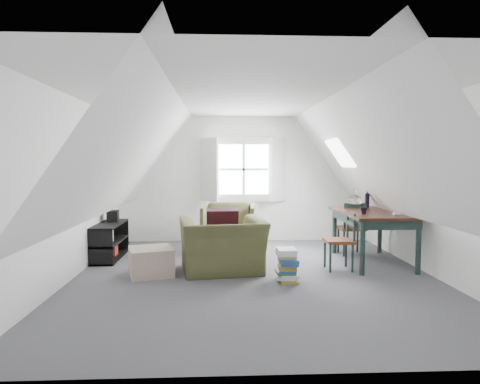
{
  "coord_description": "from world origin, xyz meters",
  "views": [
    {
      "loc": [
        -0.48,
        -5.84,
        1.6
      ],
      "look_at": [
        -0.17,
        0.6,
        1.15
      ],
      "focal_mm": 32.0,
      "sensor_mm": 36.0,
      "label": 1
    }
  ],
  "objects": [
    {
      "name": "floor",
      "position": [
        0.0,
        0.0,
        0.0
      ],
      "size": [
        5.5,
        5.5,
        0.0
      ],
      "primitive_type": "plane",
      "color": "#504F54",
      "rests_on": "ground"
    },
    {
      "name": "ceiling",
      "position": [
        0.0,
        0.0,
        2.5
      ],
      "size": [
        5.5,
        5.5,
        0.0
      ],
      "primitive_type": "plane",
      "rotation": [
        3.14,
        0.0,
        0.0
      ],
      "color": "white",
      "rests_on": "wall_back"
    },
    {
      "name": "wall_back",
      "position": [
        0.0,
        2.75,
        1.25
      ],
      "size": [
        5.0,
        0.0,
        5.0
      ],
      "primitive_type": "plane",
      "rotation": [
        1.57,
        0.0,
        0.0
      ],
      "color": "white",
      "rests_on": "ground"
    },
    {
      "name": "wall_front",
      "position": [
        0.0,
        -2.75,
        1.25
      ],
      "size": [
        5.0,
        0.0,
        5.0
      ],
      "primitive_type": "plane",
      "rotation": [
        -1.57,
        0.0,
        0.0
      ],
      "color": "white",
      "rests_on": "ground"
    },
    {
      "name": "wall_left",
      "position": [
        -2.5,
        0.0,
        1.25
      ],
      "size": [
        0.0,
        5.5,
        5.5
      ],
      "primitive_type": "plane",
      "rotation": [
        1.57,
        0.0,
        1.57
      ],
      "color": "white",
      "rests_on": "ground"
    },
    {
      "name": "wall_right",
      "position": [
        2.5,
        0.0,
        1.25
      ],
      "size": [
        0.0,
        5.5,
        5.5
      ],
      "primitive_type": "plane",
      "rotation": [
        1.57,
        0.0,
        -1.57
      ],
      "color": "white",
      "rests_on": "ground"
    },
    {
      "name": "slope_left",
      "position": [
        -1.55,
        0.0,
        1.78
      ],
      "size": [
        3.19,
        5.5,
        4.48
      ],
      "primitive_type": "plane",
      "rotation": [
        0.0,
        2.19,
        0.0
      ],
      "color": "white",
      "rests_on": "wall_left"
    },
    {
      "name": "slope_right",
      "position": [
        1.55,
        0.0,
        1.78
      ],
      "size": [
        3.19,
        5.5,
        4.48
      ],
      "primitive_type": "plane",
      "rotation": [
        0.0,
        -2.19,
        0.0
      ],
      "color": "white",
      "rests_on": "wall_right"
    },
    {
      "name": "dormer_window",
      "position": [
        0.0,
        2.68,
        1.45
      ],
      "size": [
        1.71,
        0.35,
        1.3
      ],
      "color": "white",
      "rests_on": "wall_back"
    },
    {
      "name": "skylight",
      "position": [
        1.55,
        1.3,
        1.75
      ],
      "size": [
        0.35,
        0.75,
        0.47
      ],
      "primitive_type": "cube",
      "rotation": [
        0.0,
        0.95,
        0.0
      ],
      "color": "white",
      "rests_on": "slope_right"
    },
    {
      "name": "armchair_near",
      "position": [
        -0.45,
        0.31,
        0.0
      ],
      "size": [
        1.32,
        1.2,
        0.77
      ],
      "primitive_type": "imported",
      "rotation": [
        0.0,
        0.0,
        3.28
      ],
      "color": "#494A28",
      "rests_on": "floor"
    },
    {
      "name": "armchair_far",
      "position": [
        -0.33,
        1.7,
        0.0
      ],
      "size": [
        0.99,
        1.01,
        0.86
      ],
      "primitive_type": "imported",
      "rotation": [
        0.0,
        0.0,
        -0.08
      ],
      "color": "#494A28",
      "rests_on": "floor"
    },
    {
      "name": "throw_pillow",
      "position": [
        -0.45,
        0.46,
        0.68
      ],
      "size": [
        0.49,
        0.31,
        0.49
      ],
      "primitive_type": "cube",
      "rotation": [
        0.31,
        0.0,
        0.08
      ],
      "color": "#360E18",
      "rests_on": "armchair_near"
    },
    {
      "name": "ottoman",
      "position": [
        -1.46,
        0.17,
        0.19
      ],
      "size": [
        0.72,
        0.72,
        0.39
      ],
      "primitive_type": "cube",
      "rotation": [
        0.0,
        0.0,
        0.28
      ],
      "color": "tan",
      "rests_on": "floor"
    },
    {
      "name": "dining_table",
      "position": [
        1.93,
        0.75,
        0.71
      ],
      "size": [
        0.98,
        1.64,
        0.82
      ],
      "rotation": [
        0.0,
        0.0,
        -0.02
      ],
      "color": "black",
      "rests_on": "floor"
    },
    {
      "name": "demijohn",
      "position": [
        1.78,
        1.2,
        0.95
      ],
      "size": [
        0.23,
        0.23,
        0.32
      ],
      "rotation": [
        0.0,
        0.0,
        -0.26
      ],
      "color": "silver",
      "rests_on": "dining_table"
    },
    {
      "name": "vase_twigs",
      "position": [
        2.03,
        1.3,
        0.95
      ],
      "size": [
        0.08,
        0.09,
        0.6
      ],
      "rotation": [
        0.0,
        0.0,
        -0.19
      ],
      "color": "black",
      "rests_on": "dining_table"
    },
    {
      "name": "cup",
      "position": [
        1.68,
        0.45,
        0.82
      ],
      "size": [
        0.13,
        0.13,
        0.1
      ],
      "primitive_type": "imported",
      "rotation": [
        0.0,
        0.0,
        0.33
      ],
      "color": "black",
      "rests_on": "dining_table"
    },
    {
      "name": "paper_box",
      "position": [
        2.13,
        0.3,
        0.84
      ],
      "size": [
        0.11,
        0.08,
        0.04
      ],
      "primitive_type": "cube",
      "rotation": [
        0.0,
        0.0,
        -0.08
      ],
      "color": "white",
      "rests_on": "dining_table"
    },
    {
      "name": "dining_chair_far",
      "position": [
        1.79,
        1.34,
        0.48
      ],
      "size": [
        0.43,
        0.43,
        0.91
      ],
      "rotation": [
        0.0,
        0.0,
        3.34
      ],
      "color": "#5E3019",
      "rests_on": "floor"
    },
    {
      "name": "dining_chair_near",
      "position": [
        1.31,
        0.35,
        0.45
      ],
      "size": [
        0.4,
        0.4,
        0.86
      ],
      "rotation": [
        0.0,
        0.0,
        -1.81
      ],
      "color": "#5E3019",
      "rests_on": "floor"
    },
    {
      "name": "media_shelf",
      "position": [
        -2.31,
        1.23,
        0.26
      ],
      "size": [
        0.38,
        1.14,
        0.59
      ],
      "rotation": [
        0.0,
        0.0,
        0.0
      ],
      "color": "black",
      "rests_on": "floor"
    },
    {
      "name": "electronics_box",
      "position": [
        -2.31,
        1.52,
        0.67
      ],
      "size": [
        0.2,
        0.27,
        0.2
      ],
      "primitive_type": "cube",
      "rotation": [
        0.0,
        0.0,
        0.1
      ],
      "color": "black",
      "rests_on": "media_shelf"
    },
    {
      "name": "magazine_stack",
      "position": [
        0.42,
        -0.24,
        0.22
      ],
      "size": [
        0.33,
        0.39,
        0.44
      ],
      "rotation": [
        0.0,
        0.0,
        -0.32
      ],
      "color": "#B29933",
      "rests_on": "floor"
    }
  ]
}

